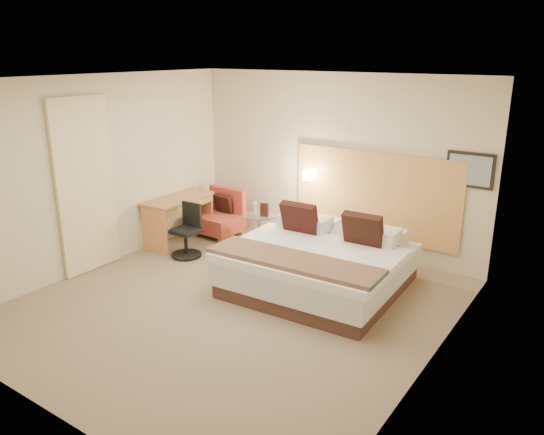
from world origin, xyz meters
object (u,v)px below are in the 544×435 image
Objects in this scene: bed at (320,263)px; desk_chair at (187,235)px; lounge_chair at (220,217)px; desk at (179,207)px; side_table at (259,230)px.

bed reaches higher than desk_chair.
desk is at bearing -114.88° from lounge_chair.
bed is at bearing -19.94° from lounge_chair.
bed is 2.75m from desk.
lounge_chair is at bearing 65.12° from desk.
bed is at bearing -25.73° from side_table.
side_table is (-1.50, 0.72, -0.03)m from bed.
bed is 1.78× the size of desk.
side_table is 1.35m from desk.
side_table is 0.71× the size of desk_chair.
lounge_chair is 1.37× the size of side_table.
lounge_chair is at bearing 160.06° from bed.
desk is at bearing 143.75° from desk_chair.
lounge_chair is (-2.43, 0.88, -0.03)m from bed.
lounge_chair is 1.05m from desk_chair.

